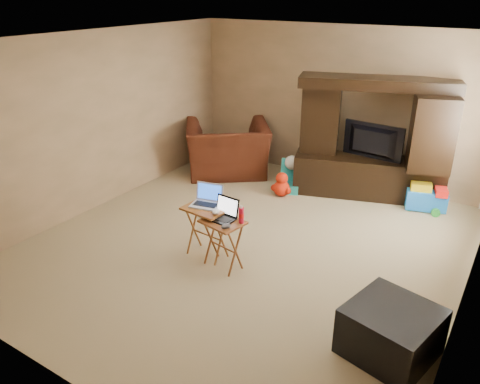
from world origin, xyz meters
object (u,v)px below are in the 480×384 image
Objects in this scene: laptop_right at (220,210)px; mouse_right at (226,226)px; entertainment_center at (372,139)px; child_rocker at (288,176)px; tray_table_right at (223,244)px; ottoman at (391,331)px; recliner at (228,149)px; television at (370,142)px; laptop_left at (205,197)px; mouse_left at (216,211)px; water_bottle at (241,215)px; push_toy at (427,196)px; plush_toy at (282,184)px; tray_table_left at (207,232)px.

laptop_right is 2.58× the size of mouse_right.
entertainment_center reaches higher than child_rocker.
tray_table_right is at bearing -122.29° from entertainment_center.
recliner is at bearing 141.87° from ottoman.
television is 7.71× the size of mouse_right.
child_rocker is 1.46× the size of laptop_left.
tray_table_right is (-0.74, -2.90, -0.62)m from entertainment_center.
mouse_right is (0.13, -0.12, 0.32)m from tray_table_right.
water_bottle reaches higher than mouse_left.
television is 1.62× the size of push_toy.
plush_toy is at bearing 96.87° from mouse_left.
mouse_right is at bearing -40.94° from laptop_left.
laptop_right is at bearing 84.79° from recliner.
ottoman is 2.12× the size of laptop_left.
mouse_right is (0.43, -0.22, 0.29)m from tray_table_left.
push_toy is (2.02, 0.70, 0.02)m from plush_toy.
push_toy is 3.36m from mouse_left.
tray_table_left is 0.57m from mouse_right.
child_rocker is at bearing -173.78° from entertainment_center.
mouse_left is at bearing 148.40° from mouse_right.
mouse_left reaches higher than child_rocker.
laptop_right is 0.25m from water_bottle.
entertainment_center is at bearing 79.26° from water_bottle.
plush_toy is at bearing 103.62° from laptop_right.
mouse_left reaches higher than ottoman.
plush_toy is 0.69× the size of push_toy.
tray_table_left reaches higher than mouse_right.
ottoman is at bearing -7.48° from mouse_right.
child_rocker is 2.43m from mouse_left.
ottoman is at bearing 0.29° from tray_table_right.
laptop_right is 2.36× the size of mouse_left.
tray_table_left reaches higher than plush_toy.
ottoman is 2.31× the size of laptop_right.
entertainment_center is 3.12× the size of ottoman.
laptop_right is (0.33, -2.13, 0.52)m from plush_toy.
laptop_right is at bearing -33.03° from laptop_left.
laptop_left is at bearing -129.09° from entertainment_center.
mouse_right is at bearing -31.60° from mouse_left.
mouse_right is (1.74, -2.62, 0.17)m from recliner.
television is 7.07× the size of mouse_left.
recliner is 2.77× the size of child_rocker.
recliner is at bearing 168.84° from push_toy.
entertainment_center reaches higher than ottoman.
television is 2.93m from laptop_left.
ottoman reaches higher than push_toy.
television is 1.88× the size of child_rocker.
television reaches higher than laptop_right.
push_toy is 0.88× the size of tray_table_left.
entertainment_center reaches higher than tray_table_left.
laptop_right is at bearing 169.38° from ottoman.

